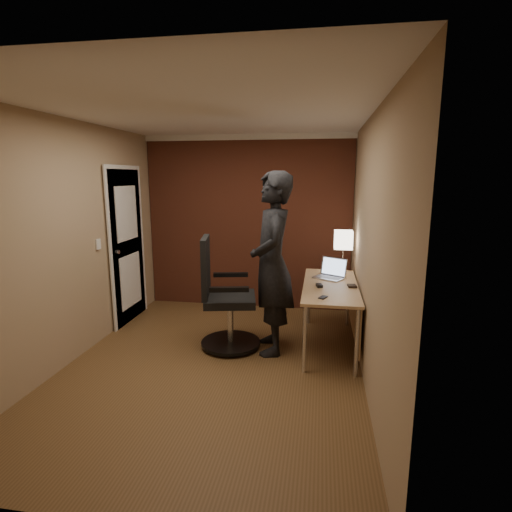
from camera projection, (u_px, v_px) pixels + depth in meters
name	position (u px, v px, depth m)	size (l,w,h in m)	color
room	(223.00, 218.00, 5.43)	(4.00, 4.00, 4.00)	brown
desk	(337.00, 296.00, 4.48)	(0.60, 1.50, 0.73)	tan
desk_lamp	(343.00, 240.00, 4.91)	(0.22, 0.22, 0.54)	silver
laptop	(331.00, 272.00, 4.76)	(0.41, 0.39, 0.23)	silver
mouse	(319.00, 286.00, 4.37)	(0.06, 0.10, 0.03)	black
phone	(323.00, 297.00, 3.98)	(0.06, 0.12, 0.01)	black
wallet	(352.00, 286.00, 4.37)	(0.09, 0.11, 0.02)	black
office_chair	(223.00, 301.00, 4.47)	(0.68, 0.76, 1.24)	black
person	(272.00, 264.00, 4.32)	(0.72, 0.47, 1.98)	black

